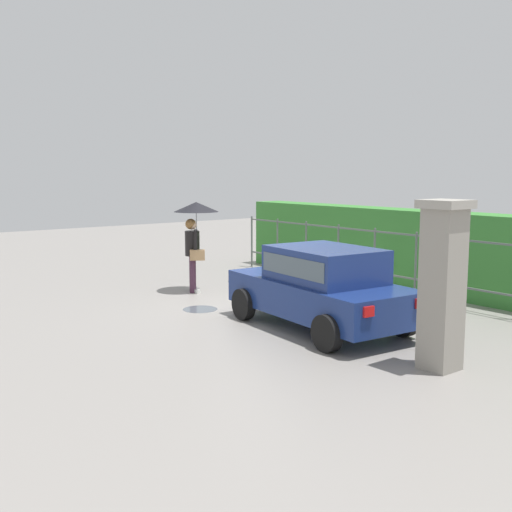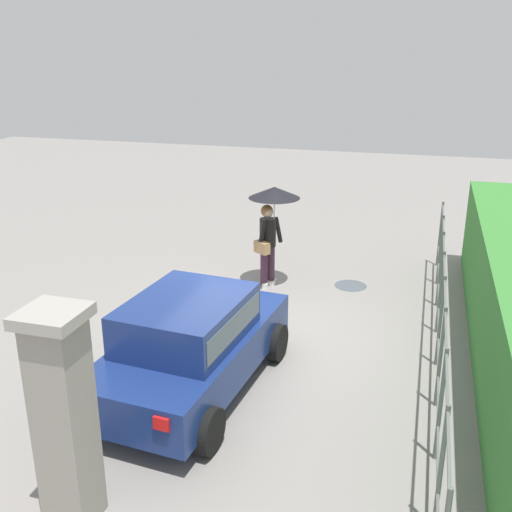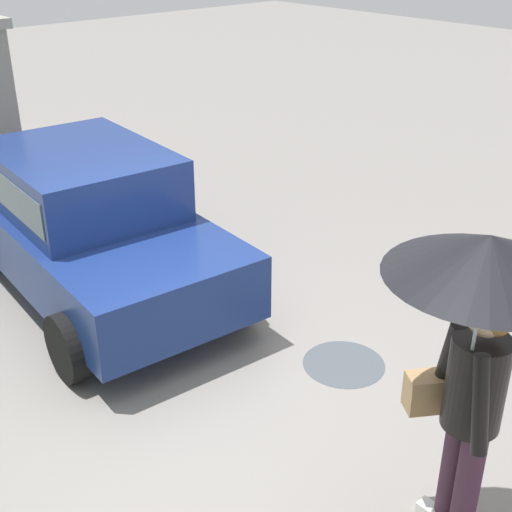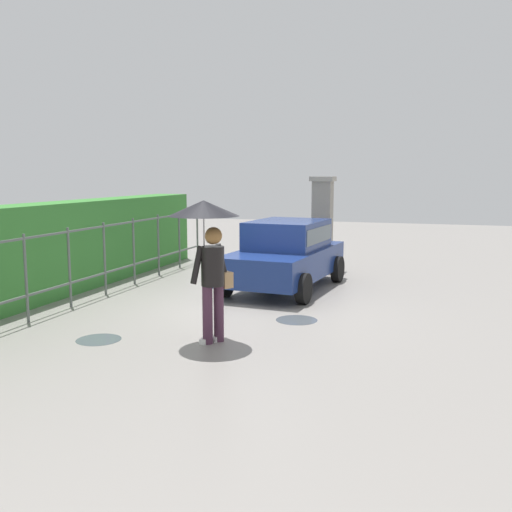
# 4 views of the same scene
# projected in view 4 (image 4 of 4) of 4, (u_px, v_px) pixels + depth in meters

# --- Properties ---
(ground_plane) EXTENTS (40.00, 40.00, 0.00)m
(ground_plane) POSITION_uv_depth(u_px,v_px,m) (243.00, 306.00, 10.96)
(ground_plane) COLOR gray
(car) EXTENTS (3.86, 2.13, 1.48)m
(car) POSITION_uv_depth(u_px,v_px,m) (286.00, 252.00, 12.55)
(car) COLOR navy
(car) RESTS_ON ground
(pedestrian) EXTENTS (1.04, 1.04, 2.11)m
(pedestrian) POSITION_uv_depth(u_px,v_px,m) (207.00, 235.00, 8.40)
(pedestrian) COLOR #47283D
(pedestrian) RESTS_ON ground
(gate_pillar) EXTENTS (0.60, 0.60, 2.42)m
(gate_pillar) POSITION_uv_depth(u_px,v_px,m) (322.00, 222.00, 14.95)
(gate_pillar) COLOR gray
(gate_pillar) RESTS_ON ground
(fence_section) EXTENTS (9.58, 0.05, 1.50)m
(fence_section) POSITION_uv_depth(u_px,v_px,m) (105.00, 255.00, 11.91)
(fence_section) COLOR #59605B
(fence_section) RESTS_ON ground
(hedge_row) EXTENTS (10.53, 0.90, 1.90)m
(hedge_row) POSITION_uv_depth(u_px,v_px,m) (63.00, 247.00, 12.20)
(hedge_row) COLOR #387F33
(hedge_row) RESTS_ON ground
(puddle_near) EXTENTS (0.72, 0.72, 0.00)m
(puddle_near) POSITION_uv_depth(u_px,v_px,m) (297.00, 320.00, 9.90)
(puddle_near) COLOR #4C545B
(puddle_near) RESTS_ON ground
(puddle_far) EXTENTS (0.68, 0.68, 0.00)m
(puddle_far) POSITION_uv_depth(u_px,v_px,m) (99.00, 340.00, 8.73)
(puddle_far) COLOR #4C545B
(puddle_far) RESTS_ON ground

